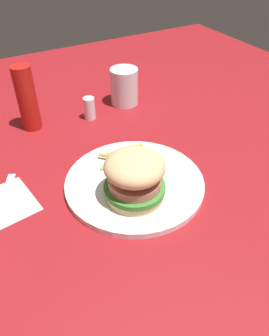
{
  "coord_description": "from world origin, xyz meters",
  "views": [
    {
      "loc": [
        -0.41,
        0.21,
        0.43
      ],
      "look_at": [
        0.01,
        -0.03,
        0.04
      ],
      "focal_mm": 35.65,
      "sensor_mm": 36.0,
      "label": 1
    }
  ],
  "objects_px": {
    "ketchup_bottle": "(27,98)",
    "napkin": "(1,205)",
    "fries_pile": "(126,158)",
    "plate": "(135,183)",
    "fork": "(1,205)",
    "salt_shaker": "(89,108)",
    "sandwich": "(134,176)",
    "drink_glass": "(124,89)"
  },
  "relations": [
    {
      "from": "ketchup_bottle",
      "to": "napkin",
      "type": "bearing_deg",
      "value": 151.73
    },
    {
      "from": "ketchup_bottle",
      "to": "fries_pile",
      "type": "bearing_deg",
      "value": -152.34
    },
    {
      "from": "plate",
      "to": "fork",
      "type": "distance_m",
      "value": 0.24
    },
    {
      "from": "fries_pile",
      "to": "salt_shaker",
      "type": "distance_m",
      "value": 0.21
    },
    {
      "from": "ketchup_bottle",
      "to": "sandwich",
      "type": "bearing_deg",
      "value": -165.44
    },
    {
      "from": "sandwich",
      "to": "fries_pile",
      "type": "height_order",
      "value": "sandwich"
    },
    {
      "from": "plate",
      "to": "napkin",
      "type": "height_order",
      "value": "plate"
    },
    {
      "from": "sandwich",
      "to": "drink_glass",
      "type": "relative_size",
      "value": 1.16
    },
    {
      "from": "fries_pile",
      "to": "salt_shaker",
      "type": "height_order",
      "value": "salt_shaker"
    },
    {
      "from": "napkin",
      "to": "ketchup_bottle",
      "type": "bearing_deg",
      "value": -28.27
    },
    {
      "from": "ketchup_bottle",
      "to": "salt_shaker",
      "type": "bearing_deg",
      "value": -101.57
    },
    {
      "from": "sandwich",
      "to": "ketchup_bottle",
      "type": "height_order",
      "value": "ketchup_bottle"
    },
    {
      "from": "plate",
      "to": "napkin",
      "type": "xyz_separation_m",
      "value": [
        0.07,
        0.23,
        -0.01
      ]
    },
    {
      "from": "fries_pile",
      "to": "ketchup_bottle",
      "type": "distance_m",
      "value": 0.28
    },
    {
      "from": "drink_glass",
      "to": "fork",
      "type": "bearing_deg",
      "value": 121.99
    },
    {
      "from": "fries_pile",
      "to": "ketchup_bottle",
      "type": "bearing_deg",
      "value": 27.66
    },
    {
      "from": "napkin",
      "to": "drink_glass",
      "type": "xyz_separation_m",
      "value": [
        0.23,
        -0.37,
        0.04
      ]
    },
    {
      "from": "fries_pile",
      "to": "salt_shaker",
      "type": "xyz_separation_m",
      "value": [
        0.21,
        -0.01,
        0.01
      ]
    },
    {
      "from": "plate",
      "to": "napkin",
      "type": "distance_m",
      "value": 0.24
    },
    {
      "from": "napkin",
      "to": "plate",
      "type": "bearing_deg",
      "value": -106.65
    },
    {
      "from": "plate",
      "to": "salt_shaker",
      "type": "xyz_separation_m",
      "value": [
        0.27,
        -0.03,
        0.02
      ]
    },
    {
      "from": "fork",
      "to": "fries_pile",
      "type": "bearing_deg",
      "value": -91.1
    },
    {
      "from": "fork",
      "to": "ketchup_bottle",
      "type": "distance_m",
      "value": 0.27
    },
    {
      "from": "sandwich",
      "to": "ketchup_bottle",
      "type": "xyz_separation_m",
      "value": [
        0.34,
        0.09,
        0.02
      ]
    },
    {
      "from": "plate",
      "to": "fork",
      "type": "height_order",
      "value": "plate"
    },
    {
      "from": "sandwich",
      "to": "salt_shaker",
      "type": "distance_m",
      "value": 0.32
    },
    {
      "from": "fork",
      "to": "salt_shaker",
      "type": "relative_size",
      "value": 2.96
    },
    {
      "from": "sandwich",
      "to": "napkin",
      "type": "height_order",
      "value": "sandwich"
    },
    {
      "from": "fries_pile",
      "to": "drink_glass",
      "type": "distance_m",
      "value": 0.27
    },
    {
      "from": "fork",
      "to": "salt_shaker",
      "type": "xyz_separation_m",
      "value": [
        0.21,
        -0.26,
        0.02
      ]
    },
    {
      "from": "fries_pile",
      "to": "napkin",
      "type": "distance_m",
      "value": 0.25
    },
    {
      "from": "sandwich",
      "to": "ketchup_bottle",
      "type": "bearing_deg",
      "value": 14.56
    },
    {
      "from": "plate",
      "to": "fries_pile",
      "type": "relative_size",
      "value": 2.31
    },
    {
      "from": "sandwich",
      "to": "fries_pile",
      "type": "xyz_separation_m",
      "value": [
        0.1,
        -0.04,
        -0.04
      ]
    },
    {
      "from": "napkin",
      "to": "fork",
      "type": "height_order",
      "value": "fork"
    },
    {
      "from": "sandwich",
      "to": "ketchup_bottle",
      "type": "distance_m",
      "value": 0.35
    },
    {
      "from": "napkin",
      "to": "fries_pile",
      "type": "bearing_deg",
      "value": -91.44
    },
    {
      "from": "fries_pile",
      "to": "drink_glass",
      "type": "relative_size",
      "value": 1.21
    },
    {
      "from": "fries_pile",
      "to": "napkin",
      "type": "xyz_separation_m",
      "value": [
        0.01,
        0.25,
        -0.02
      ]
    },
    {
      "from": "fork",
      "to": "ketchup_bottle",
      "type": "relative_size",
      "value": 1.07
    },
    {
      "from": "fork",
      "to": "sandwich",
      "type": "bearing_deg",
      "value": -116.2
    },
    {
      "from": "sandwich",
      "to": "fork",
      "type": "xyz_separation_m",
      "value": [
        0.11,
        0.21,
        -0.05
      ]
    }
  ]
}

